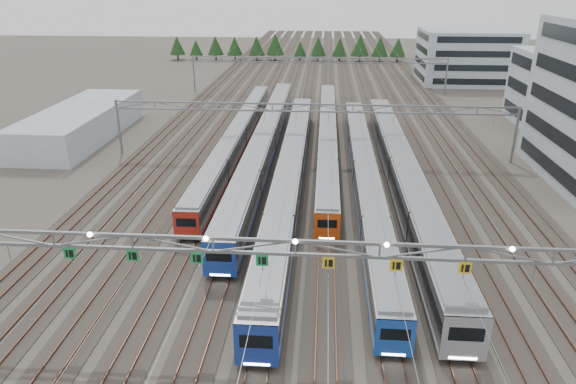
# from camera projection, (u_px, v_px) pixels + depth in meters

# --- Properties ---
(ground) EXTENTS (400.00, 400.00, 0.00)m
(ground) POSITION_uv_depth(u_px,v_px,m) (295.00, 336.00, 37.16)
(ground) COLOR #47423A
(ground) RESTS_ON ground
(track_bed) EXTENTS (54.00, 260.00, 5.42)m
(track_bed) POSITION_uv_depth(u_px,v_px,m) (319.00, 75.00, 128.57)
(track_bed) COLOR #2D2823
(track_bed) RESTS_ON ground
(train_a) EXTENTS (2.63, 60.83, 3.42)m
(train_a) POSITION_uv_depth(u_px,v_px,m) (238.00, 136.00, 77.14)
(train_a) COLOR black
(train_a) RESTS_ON ground
(train_b) EXTENTS (2.95, 68.56, 3.84)m
(train_b) POSITION_uv_depth(u_px,v_px,m) (265.00, 141.00, 74.27)
(train_b) COLOR black
(train_b) RESTS_ON ground
(train_c) EXTENTS (2.94, 65.30, 3.83)m
(train_c) POSITION_uv_depth(u_px,v_px,m) (291.00, 171.00, 62.77)
(train_c) COLOR black
(train_c) RESTS_ON ground
(train_d) EXTENTS (2.55, 62.77, 3.31)m
(train_d) POSITION_uv_depth(u_px,v_px,m) (328.00, 135.00, 77.93)
(train_d) COLOR black
(train_d) RESTS_ON ground
(train_e) EXTENTS (2.67, 62.66, 3.47)m
(train_e) POSITION_uv_depth(u_px,v_px,m) (364.00, 173.00, 62.54)
(train_e) COLOR black
(train_e) RESTS_ON ground
(train_f) EXTENTS (3.12, 62.94, 4.08)m
(train_f) POSITION_uv_depth(u_px,v_px,m) (402.00, 172.00, 62.13)
(train_f) COLOR black
(train_f) RESTS_ON ground
(gantry_near) EXTENTS (56.36, 0.61, 8.08)m
(gantry_near) POSITION_uv_depth(u_px,v_px,m) (295.00, 251.00, 34.31)
(gantry_near) COLOR slate
(gantry_near) RESTS_ON ground
(gantry_mid) EXTENTS (56.36, 0.36, 8.00)m
(gantry_mid) POSITION_uv_depth(u_px,v_px,m) (312.00, 114.00, 71.49)
(gantry_mid) COLOR slate
(gantry_mid) RESTS_ON ground
(gantry_far) EXTENTS (56.36, 0.36, 8.00)m
(gantry_far) POSITION_uv_depth(u_px,v_px,m) (318.00, 64.00, 112.88)
(gantry_far) COLOR slate
(gantry_far) RESTS_ON ground
(depot_bldg_mid) EXTENTS (14.00, 16.00, 12.59)m
(depot_bldg_mid) POSITION_uv_depth(u_px,v_px,m) (563.00, 90.00, 87.75)
(depot_bldg_mid) COLOR #9AACB7
(depot_bldg_mid) RESTS_ON ground
(depot_bldg_north) EXTENTS (22.00, 18.00, 12.50)m
(depot_bldg_north) POSITION_uv_depth(u_px,v_px,m) (467.00, 56.00, 125.24)
(depot_bldg_north) COLOR #9AACB7
(depot_bldg_north) RESTS_ON ground
(west_shed) EXTENTS (10.00, 30.00, 4.78)m
(west_shed) POSITION_uv_depth(u_px,v_px,m) (81.00, 123.00, 82.60)
(west_shed) COLOR #9AACB7
(west_shed) RESTS_ON ground
(treeline) EXTENTS (106.40, 5.60, 7.02)m
(treeline) POSITION_uv_depth(u_px,v_px,m) (338.00, 48.00, 156.83)
(treeline) COLOR #332114
(treeline) RESTS_ON ground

